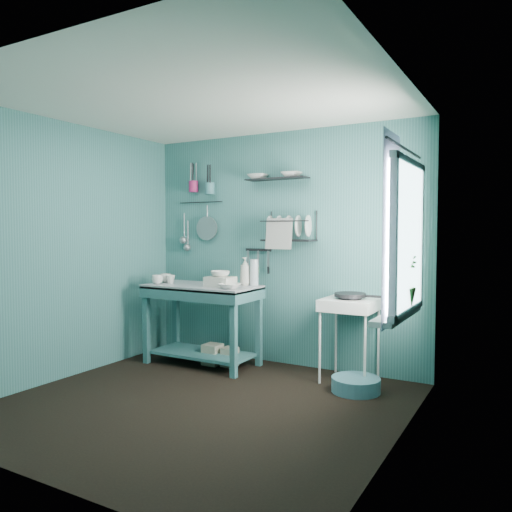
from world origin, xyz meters
The scene contains 36 objects.
floor centered at (0.00, 0.00, 0.00)m, with size 3.20×3.20×0.00m, color black.
ceiling centered at (0.00, 0.00, 2.50)m, with size 3.20×3.20×0.00m, color silver.
wall_back centered at (0.00, 1.50, 1.25)m, with size 3.20×3.20×0.00m, color #37706E.
wall_front centered at (0.00, -1.50, 1.25)m, with size 3.20×3.20×0.00m, color #37706E.
wall_left centered at (-1.60, 0.00, 1.25)m, with size 3.00×3.00×0.00m, color #37706E.
wall_right centered at (1.60, 0.00, 1.25)m, with size 3.00×3.00×0.00m, color #37706E.
work_counter centered at (-0.71, 1.02, 0.43)m, with size 1.22×0.61×0.86m, color #2F6264.
mug_left centered at (-1.19, 0.86, 0.91)m, with size 0.12×0.12×0.10m, color silver.
mug_mid centered at (-1.09, 0.96, 0.91)m, with size 0.10×0.10×0.09m, color silver.
mug_right centered at (-1.21, 1.02, 0.91)m, with size 0.12×0.12×0.10m, color silver.
wash_tub centered at (-0.46, 1.00, 0.91)m, with size 0.28×0.22×0.10m, color beige.
tub_bowl centered at (-0.46, 1.00, 0.99)m, with size 0.20×0.20×0.06m, color silver.
soap_bottle centered at (-0.29, 1.22, 1.01)m, with size 0.12×0.12×0.30m, color beige.
water_bottle centered at (-0.19, 1.24, 1.00)m, with size 0.09×0.09×0.28m, color silver.
counter_bowl centered at (-0.26, 0.87, 0.89)m, with size 0.22×0.22×0.05m, color silver.
hotplate_stand centered at (0.86, 1.24, 0.40)m, with size 0.50×0.50×0.79m, color white.
frying_pan centered at (0.86, 1.24, 0.83)m, with size 0.30×0.30×0.04m, color black.
knife_strip centered at (-0.27, 1.47, 1.23)m, with size 0.32×0.02×0.03m, color black.
dish_rack centered at (0.15, 1.37, 1.49)m, with size 0.55×0.24×0.32m, color black.
upper_shelf centered at (-0.01, 1.40, 1.99)m, with size 0.70×0.18×0.01m, color black.
shelf_bowl_left centered at (-0.24, 1.40, 2.04)m, with size 0.21×0.21×0.05m, color silver.
shelf_bowl_right centered at (0.16, 1.40, 2.10)m, with size 0.22×0.22×0.05m, color silver.
utensil_cup_magenta centered at (-1.11, 1.42, 1.96)m, with size 0.11×0.11×0.13m, color #A91F58.
utensil_cup_teal centered at (-0.88, 1.42, 1.93)m, with size 0.11×0.11×0.13m, color teal.
colander centered at (-0.95, 1.45, 1.47)m, with size 0.28×0.28×0.03m, color gray.
ladle_outer centered at (-1.28, 1.46, 1.50)m, with size 0.01×0.01×0.30m, color gray.
ladle_inner centered at (-1.23, 1.46, 1.41)m, with size 0.01×0.01×0.30m, color gray.
hook_rail centered at (-1.05, 1.47, 1.78)m, with size 0.01×0.01×0.60m, color black.
window_glass centered at (1.59, 0.45, 1.40)m, with size 1.10×1.10×0.00m, color white.
windowsill centered at (1.50, 0.45, 0.81)m, with size 0.16×0.95×0.04m, color white.
curtain centered at (1.52, 0.15, 1.45)m, with size 1.35×1.35×0.00m, color silver.
curtain_rod centered at (1.54, 0.45, 2.05)m, with size 0.02×0.02×1.05m, color black.
potted_plant centered at (1.49, 0.54, 1.05)m, with size 0.25×0.25×0.45m, color #2B5C24.
storage_tin_large centered at (-0.61, 1.07, 0.11)m, with size 0.18×0.18×0.22m, color gray.
storage_tin_small centered at (-0.41, 1.10, 0.10)m, with size 0.15×0.15×0.20m, color gray.
floor_basin centered at (1.02, 0.95, 0.07)m, with size 0.44×0.44×0.13m, color teal.
Camera 1 is at (2.40, -3.32, 1.45)m, focal length 35.00 mm.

